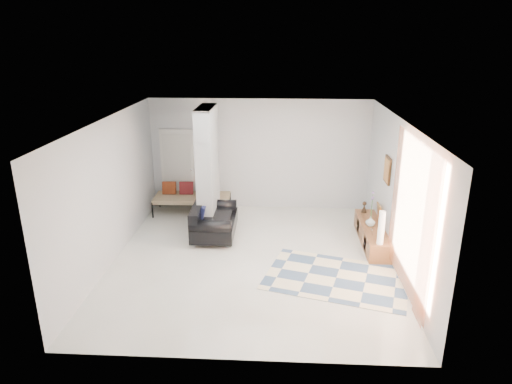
{
  "coord_description": "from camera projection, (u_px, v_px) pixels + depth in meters",
  "views": [
    {
      "loc": [
        0.53,
        -8.18,
        4.25
      ],
      "look_at": [
        0.04,
        0.6,
        1.23
      ],
      "focal_mm": 32.0,
      "sensor_mm": 36.0,
      "label": 1
    }
  ],
  "objects": [
    {
      "name": "wall_art",
      "position": [
        387.0,
        170.0,
        9.31
      ],
      "size": [
        0.04,
        0.45,
        0.55
      ],
      "primitive_type": "cube",
      "color": "#3F2611",
      "rests_on": "wall_right"
    },
    {
      "name": "wall_back",
      "position": [
        260.0,
        155.0,
        11.51
      ],
      "size": [
        6.0,
        0.0,
        6.0
      ],
      "primitive_type": "plane",
      "rotation": [
        1.57,
        0.0,
        0.0
      ],
      "color": "silver",
      "rests_on": "ground"
    },
    {
      "name": "loveseat",
      "position": [
        212.0,
        220.0,
        10.13
      ],
      "size": [
        0.92,
        1.56,
        0.76
      ],
      "rotation": [
        0.0,
        0.0,
        0.01
      ],
      "color": "silver",
      "rests_on": "floor"
    },
    {
      "name": "partition_column",
      "position": [
        208.0,
        169.0,
        10.25
      ],
      "size": [
        0.35,
        1.2,
        2.8
      ],
      "primitive_type": "cube",
      "color": "#9DA3A4",
      "rests_on": "floor"
    },
    {
      "name": "vase",
      "position": [
        370.0,
        221.0,
        9.7
      ],
      "size": [
        0.2,
        0.2,
        0.21
      ],
      "primitive_type": "imported",
      "rotation": [
        0.0,
        0.0,
        0.0
      ],
      "color": "silver",
      "rests_on": "media_console"
    },
    {
      "name": "wall_left",
      "position": [
        110.0,
        191.0,
        8.82
      ],
      "size": [
        0.0,
        6.0,
        6.0
      ],
      "primitive_type": "plane",
      "rotation": [
        1.57,
        0.0,
        1.57
      ],
      "color": "silver",
      "rests_on": "ground"
    },
    {
      "name": "wall_right",
      "position": [
        398.0,
        196.0,
        8.54
      ],
      "size": [
        0.0,
        6.0,
        6.0
      ],
      "primitive_type": "plane",
      "rotation": [
        1.57,
        0.0,
        -1.57
      ],
      "color": "silver",
      "rests_on": "ground"
    },
    {
      "name": "media_console",
      "position": [
        372.0,
        234.0,
        9.79
      ],
      "size": [
        0.45,
        2.01,
        0.8
      ],
      "color": "brown",
      "rests_on": "floor"
    },
    {
      "name": "hallway_door",
      "position": [
        178.0,
        168.0,
        11.71
      ],
      "size": [
        0.85,
        0.06,
        2.04
      ],
      "primitive_type": "cube",
      "color": "white",
      "rests_on": "floor"
    },
    {
      "name": "curtain",
      "position": [
        411.0,
        217.0,
        7.44
      ],
      "size": [
        0.0,
        2.55,
        2.55
      ],
      "primitive_type": "plane",
      "rotation": [
        1.57,
        0.0,
        1.57
      ],
      "color": "#DB6939",
      "rests_on": "wall_right"
    },
    {
      "name": "wall_front",
      "position": [
        237.0,
        270.0,
        5.85
      ],
      "size": [
        6.0,
        0.0,
        6.0
      ],
      "primitive_type": "plane",
      "rotation": [
        -1.57,
        0.0,
        0.0
      ],
      "color": "silver",
      "rests_on": "ground"
    },
    {
      "name": "ceiling",
      "position": [
        252.0,
        120.0,
        8.23
      ],
      "size": [
        6.0,
        6.0,
        0.0
      ],
      "primitive_type": "plane",
      "rotation": [
        3.14,
        0.0,
        0.0
      ],
      "color": "white",
      "rests_on": "wall_back"
    },
    {
      "name": "cylinder_lamp",
      "position": [
        381.0,
        228.0,
        8.8
      ],
      "size": [
        0.12,
        0.12,
        0.67
      ],
      "primitive_type": "cylinder",
      "color": "white",
      "rests_on": "media_console"
    },
    {
      "name": "bronze_figurine",
      "position": [
        364.0,
        207.0,
        10.44
      ],
      "size": [
        0.14,
        0.14,
        0.26
      ],
      "primitive_type": null,
      "rotation": [
        0.0,
        0.0,
        -0.09
      ],
      "color": "#312115",
      "rests_on": "media_console"
    },
    {
      "name": "area_rug",
      "position": [
        336.0,
        278.0,
        8.42
      ],
      "size": [
        2.9,
        2.32,
        0.01
      ],
      "primitive_type": "cube",
      "rotation": [
        0.0,
        0.0,
        -0.28
      ],
      "color": "beige",
      "rests_on": "floor"
    },
    {
      "name": "daybed",
      "position": [
        191.0,
        197.0,
        11.46
      ],
      "size": [
        1.91,
        0.86,
        0.77
      ],
      "rotation": [
        0.0,
        0.0,
        0.03
      ],
      "color": "black",
      "rests_on": "floor"
    },
    {
      "name": "floor",
      "position": [
        252.0,
        259.0,
        9.14
      ],
      "size": [
        6.0,
        6.0,
        0.0
      ],
      "primitive_type": "plane",
      "color": "beige",
      "rests_on": "ground"
    }
  ]
}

